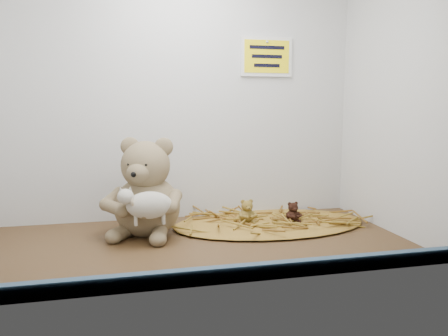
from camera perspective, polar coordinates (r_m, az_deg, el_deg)
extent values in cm
cube|color=#3F2516|center=(124.65, -3.74, -9.73)|extent=(120.00, 60.00, 0.40)
cube|color=silver|center=(148.57, -5.80, 10.70)|extent=(120.00, 0.40, 90.00)
cube|color=silver|center=(141.44, 21.26, 10.33)|extent=(0.40, 60.00, 90.00)
cube|color=#3B5472|center=(97.38, -0.92, -13.80)|extent=(119.28, 2.20, 3.60)
ellipsoid|color=brown|center=(143.27, 6.00, -7.14)|extent=(63.00, 36.58, 1.22)
cube|color=yellow|center=(155.46, 5.56, 14.28)|extent=(16.00, 1.20, 11.00)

